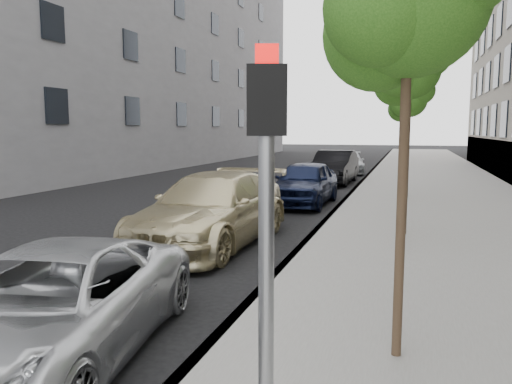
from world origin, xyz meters
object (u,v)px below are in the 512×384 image
at_px(tree_far, 411,100).
at_px(sedan_black, 334,167).
at_px(signal_pole, 266,221).
at_px(sedan_blue, 304,183).
at_px(minivan, 50,307).
at_px(suv, 212,209).
at_px(sedan_rear, 349,163).
at_px(tree_mid, 411,69).

relative_size(tree_far, sedan_black, 0.89).
distance_m(signal_pole, sedan_blue, 13.80).
height_order(minivan, suv, suv).
distance_m(signal_pole, sedan_rear, 26.29).
bearing_deg(minivan, sedan_black, 80.19).
bearing_deg(suv, sedan_black, 89.37).
xyz_separation_m(suv, sedan_rear, (0.77, 18.98, -0.17)).
relative_size(tree_mid, sedan_black, 0.97).
bearing_deg(signal_pole, suv, 98.01).
bearing_deg(signal_pole, minivan, 137.52).
xyz_separation_m(signal_pole, sedan_rear, (-2.52, 26.13, -1.34)).
bearing_deg(tree_mid, minivan, -115.97).
bearing_deg(minivan, tree_far, 66.52).
relative_size(signal_pole, suv, 0.54).
bearing_deg(signal_pole, tree_far, 70.30).
bearing_deg(sedan_rear, sedan_black, -97.29).
bearing_deg(sedan_black, suv, -90.98).
distance_m(signal_pole, sedan_black, 20.64).
relative_size(minivan, sedan_rear, 1.06).
xyz_separation_m(tree_far, suv, (-4.09, -8.19, -2.76)).
bearing_deg(sedan_black, tree_far, -54.62).
relative_size(tree_far, minivan, 0.93).
xyz_separation_m(signal_pole, sedan_blue, (-2.52, 13.51, -1.22)).
relative_size(minivan, sedan_black, 0.96).
bearing_deg(sedan_black, minivan, -88.62).
height_order(tree_far, sedan_blue, tree_far).
relative_size(tree_far, signal_pole, 1.44).
height_order(signal_pole, sedan_blue, signal_pole).
height_order(minivan, sedan_blue, sedan_blue).
relative_size(tree_mid, suv, 0.85).
relative_size(tree_mid, minivan, 1.02).
relative_size(tree_mid, signal_pole, 1.58).
bearing_deg(suv, tree_mid, 25.11).
bearing_deg(tree_far, sedan_rear, 107.13).
relative_size(suv, sedan_blue, 1.24).
xyz_separation_m(sedan_blue, sedan_black, (0.00, 6.94, 0.03)).
distance_m(tree_mid, minivan, 8.92).
height_order(tree_far, sedan_rear, tree_far).
distance_m(signal_pole, suv, 7.96).
height_order(tree_mid, minivan, tree_mid).
relative_size(tree_far, suv, 0.78).
relative_size(tree_mid, tree_far, 1.09).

